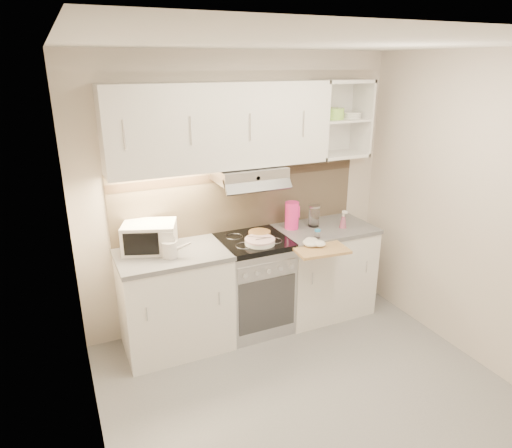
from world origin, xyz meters
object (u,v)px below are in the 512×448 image
at_px(electric_range, 254,284).
at_px(microwave, 150,237).
at_px(spray_bottle, 343,221).
at_px(plate_stack, 260,241).
at_px(cutting_board, 318,247).
at_px(watering_can, 170,248).
at_px(pink_pitcher, 292,215).
at_px(glass_jar, 314,216).

relative_size(electric_range, microwave, 1.76).
xyz_separation_m(microwave, spray_bottle, (1.80, -0.20, -0.05)).
bearing_deg(microwave, plate_stack, 4.21).
xyz_separation_m(spray_bottle, cutting_board, (-0.44, -0.26, -0.10)).
relative_size(electric_range, spray_bottle, 4.92).
height_order(electric_range, microwave, microwave).
bearing_deg(microwave, watering_can, -40.21).
relative_size(pink_pitcher, cutting_board, 0.57).
bearing_deg(pink_pitcher, spray_bottle, -14.58).
bearing_deg(electric_range, spray_bottle, -5.62).
xyz_separation_m(plate_stack, glass_jar, (0.67, 0.20, 0.08)).
relative_size(watering_can, pink_pitcher, 0.90).
bearing_deg(electric_range, cutting_board, -37.66).
distance_m(microwave, watering_can, 0.24).
distance_m(plate_stack, pink_pitcher, 0.51).
height_order(pink_pitcher, spray_bottle, pink_pitcher).
xyz_separation_m(plate_stack, pink_pitcher, (0.44, 0.23, 0.11)).
distance_m(watering_can, cutting_board, 1.27).
height_order(electric_range, spray_bottle, spray_bottle).
bearing_deg(pink_pitcher, microwave, -173.02).
bearing_deg(plate_stack, watering_can, 176.64).
xyz_separation_m(electric_range, spray_bottle, (0.90, -0.09, 0.52)).
relative_size(plate_stack, spray_bottle, 1.45).
bearing_deg(pink_pitcher, plate_stack, -144.42).
height_order(electric_range, watering_can, watering_can).
bearing_deg(microwave, electric_range, 12.48).
height_order(watering_can, cutting_board, watering_can).
relative_size(plate_stack, pink_pitcher, 1.02).
height_order(watering_can, glass_jar, glass_jar).
distance_m(microwave, plate_stack, 0.94).
bearing_deg(glass_jar, watering_can, -173.94).
relative_size(watering_can, cutting_board, 0.52).
xyz_separation_m(watering_can, pink_pitcher, (1.22, 0.19, 0.06)).
relative_size(watering_can, glass_jar, 1.12).
distance_m(electric_range, watering_can, 0.94).
bearing_deg(cutting_board, electric_range, 148.02).
height_order(pink_pitcher, cutting_board, pink_pitcher).
relative_size(microwave, cutting_board, 1.13).
relative_size(electric_range, glass_jar, 4.28).
relative_size(watering_can, spray_bottle, 1.28).
xyz_separation_m(microwave, glass_jar, (1.56, -0.05, -0.02)).
xyz_separation_m(watering_can, glass_jar, (1.44, 0.15, 0.03)).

